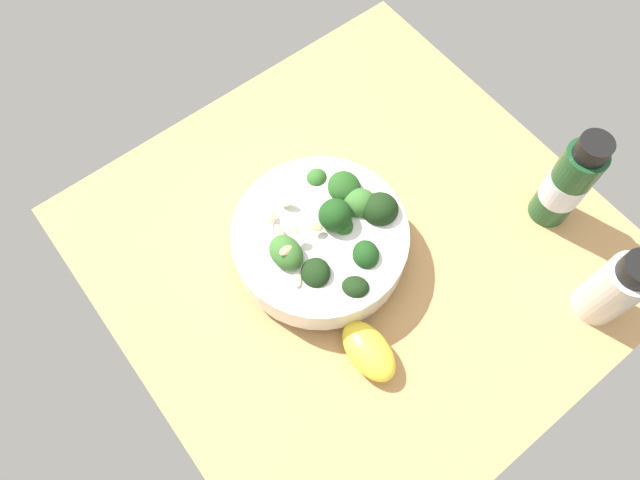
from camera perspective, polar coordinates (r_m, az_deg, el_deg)
The scene contains 5 objects.
ground_plane at distance 76.97cm, azimuth 3.53°, elevation -1.13°, with size 61.48×61.48×3.32cm, color tan.
bowl_of_broccoli at distance 71.14cm, azimuth 0.34°, elevation 0.19°, with size 21.50×21.37×10.01cm.
lemon_wedge at distance 69.02cm, azimuth 4.77°, elevation -10.74°, with size 8.10×4.79×3.84cm, color yellow.
bottle_tall at distance 74.81cm, azimuth 26.84°, elevation -4.21°, with size 5.45×5.45×12.73cm.
bottle_short at distance 77.34cm, azimuth 23.00°, elevation 5.13°, with size 5.07×5.07×15.88cm.
Camera 1 is at (22.78, 21.56, 68.62)cm, focal length 32.80 mm.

